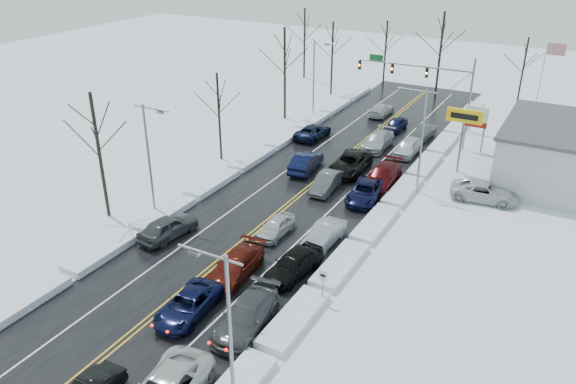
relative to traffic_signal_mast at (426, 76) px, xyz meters
The scene contains 42 objects.
ground 28.73m from the traffic_signal_mast, 97.02° to the right, with size 160.00×160.00×0.00m, color white.
road_surface 26.78m from the traffic_signal_mast, 97.55° to the right, with size 14.00×84.00×0.01m, color black.
snow_bank_left 28.77m from the traffic_signal_mast, 113.03° to the right, with size 1.84×72.00×0.51m, color white.
snow_bank_right 26.88m from the traffic_signal_mast, 80.92° to the right, with size 1.84×72.00×0.51m, color white.
traffic_signal_mast is the anchor object (origin of this frame).
tires_plus_sign 13.92m from the traffic_signal_mast, 59.54° to the right, with size 3.20×0.34×6.00m.
used_vehicles_sign 9.50m from the traffic_signal_mast, 40.34° to the right, with size 2.20×0.22×4.65m.
speed_limit_sign 36.51m from the traffic_signal_mast, 82.48° to the right, with size 0.55×0.09×2.35m.
flagpole 11.90m from the traffic_signal_mast, ahead, with size 1.87×1.20×10.00m.
streetlight_se 46.25m from the traffic_signal_mast, 83.98° to the right, with size 3.20×0.25×9.00m.
streetlight_ne 18.63m from the traffic_signal_mast, 74.91° to the right, with size 3.20×0.25×9.00m.
streetlight_sw 34.08m from the traffic_signal_mast, 110.16° to the right, with size 3.20×0.25×9.00m.
streetlight_nw 12.40m from the traffic_signal_mast, 161.23° to the right, with size 3.20×0.25×9.00m.
tree_left_b 37.16m from the traffic_signal_mast, 113.74° to the right, with size 4.00×4.00×10.00m.
tree_left_c 24.38m from the traffic_signal_mast, 124.90° to the right, with size 3.40×3.40×8.50m.
tree_left_d 15.93m from the traffic_signal_mast, 157.76° to the right, with size 4.20×4.20×10.50m.
tree_left_e 15.51m from the traffic_signal_mast, 157.13° to the left, with size 3.80×3.80×9.50m.
tree_far_a 24.63m from the traffic_signal_mast, 150.75° to the left, with size 4.00×4.00×10.00m.
tree_far_b 16.10m from the traffic_signal_mast, 125.98° to the left, with size 3.60×3.60×9.00m.
tree_far_c 11.32m from the traffic_signal_mast, 97.48° to the left, with size 4.40×4.40×11.00m.
tree_far_d 15.16m from the traffic_signal_mast, 55.64° to the left, with size 3.40×3.40×8.50m.
queued_car_2 41.24m from the traffic_signal_mast, 92.34° to the right, with size 2.32×5.02×1.40m, color black.
queued_car_3 36.55m from the traffic_signal_mast, 92.39° to the right, with size 2.18×5.36×1.56m, color #4D110A.
queued_car_4 30.75m from the traffic_signal_mast, 93.55° to the right, with size 1.60×3.97×1.35m, color silver.
queued_car_5 22.26m from the traffic_signal_mast, 95.01° to the right, with size 1.59×4.55×1.50m, color #45484B.
queued_car_6 17.72m from the traffic_signal_mast, 95.71° to the right, with size 2.80×6.07×1.69m, color black.
queued_car_7 11.36m from the traffic_signal_mast, 99.29° to the right, with size 2.25×5.53×1.60m, color #A1A4A9.
queued_car_8 6.91m from the traffic_signal_mast, 114.50° to the right, with size 1.61×4.00×1.36m, color black.
queued_car_11 40.57m from the traffic_signal_mast, 87.21° to the right, with size 2.30×5.66×1.64m, color #3A3C3E.
queued_car_12 34.64m from the traffic_signal_mast, 87.02° to the right, with size 1.99×4.96×1.69m, color black.
queued_car_13 30.21m from the traffic_signal_mast, 86.49° to the right, with size 1.58×4.53×1.49m, color #92959A.
queued_car_14 22.30m from the traffic_signal_mast, 85.37° to the right, with size 2.45×5.30×1.47m, color black.
queued_car_15 18.96m from the traffic_signal_mast, 83.90° to the right, with size 2.40×5.91×1.72m, color #43090B.
queued_car_16 11.63m from the traffic_signal_mast, 80.59° to the right, with size 1.88×4.68×1.59m, color silver.
queued_car_17 7.49m from the traffic_signal_mast, 70.40° to the right, with size 1.46×4.20×1.38m, color #3E4143.
oncoming_car_0 20.04m from the traffic_signal_mast, 106.21° to the right, with size 1.78×5.11×1.68m, color black.
oncoming_car_1 14.64m from the traffic_signal_mast, 130.03° to the right, with size 2.39×5.18×1.44m, color black.
oncoming_car_2 7.51m from the traffic_signal_mast, behind, with size 1.97×4.83×1.40m, color silver.
oncoming_car_3 35.78m from the traffic_signal_mast, 104.13° to the right, with size 1.97×4.89×1.67m, color #3D4042.
parked_car_0 20.60m from the traffic_signal_mast, 58.20° to the right, with size 2.55×5.52×1.53m, color silver.
parked_car_1 19.54m from the traffic_signal_mast, 43.22° to the right, with size 2.33×5.72×1.66m, color silver.
parked_car_2 14.33m from the traffic_signal_mast, 30.22° to the right, with size 1.56×3.88×1.32m, color black.
Camera 1 is at (19.86, -33.42, 21.00)m, focal length 35.00 mm.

